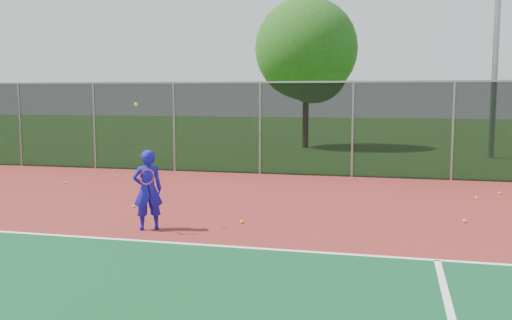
{
  "coord_description": "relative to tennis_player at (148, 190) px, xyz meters",
  "views": [
    {
      "loc": [
        1.3,
        -6.13,
        2.61
      ],
      "look_at": [
        -1.42,
        5.0,
        1.3
      ],
      "focal_mm": 40.0,
      "sensor_mm": 36.0,
      "label": 1
    }
  ],
  "objects": [
    {
      "name": "practice_ball_1",
      "position": [
        -3.91,
        6.21,
        -0.75
      ],
      "size": [
        0.07,
        0.07,
        0.07
      ],
      "primitive_type": "sphere",
      "color": "#CDE71A",
      "rests_on": "court_apron"
    },
    {
      "name": "tree_back_left",
      "position": [
        0.37,
        17.93,
        3.81
      ],
      "size": [
        5.01,
        5.01,
        7.35
      ],
      "color": "#381F14",
      "rests_on": "ground"
    },
    {
      "name": "practice_ball_7",
      "position": [
        -4.78,
        4.72,
        -0.75
      ],
      "size": [
        0.07,
        0.07,
        0.07
      ],
      "primitive_type": "sphere",
      "color": "#CDE71A",
      "rests_on": "court_apron"
    },
    {
      "name": "practice_ball_5",
      "position": [
        6.02,
        2.09,
        -0.75
      ],
      "size": [
        0.07,
        0.07,
        0.07
      ],
      "primitive_type": "sphere",
      "color": "#CDE71A",
      "rests_on": "court_apron"
    },
    {
      "name": "court_apron",
      "position": [
        3.29,
        -1.87,
        -0.79
      ],
      "size": [
        30.0,
        20.0,
        0.02
      ],
      "primitive_type": "cube",
      "color": "maroon",
      "rests_on": "ground"
    },
    {
      "name": "tennis_player",
      "position": [
        0.0,
        0.0,
        0.0
      ],
      "size": [
        0.68,
        0.72,
        2.45
      ],
      "color": "#1A12AA",
      "rests_on": "court_apron"
    },
    {
      "name": "practice_ball_0",
      "position": [
        1.62,
        0.93,
        -0.75
      ],
      "size": [
        0.07,
        0.07,
        0.07
      ],
      "primitive_type": "sphere",
      "color": "#CDE71A",
      "rests_on": "court_apron"
    },
    {
      "name": "practice_ball_3",
      "position": [
        7.3,
        5.8,
        -0.75
      ],
      "size": [
        0.07,
        0.07,
        0.07
      ],
      "primitive_type": "sphere",
      "color": "#CDE71A",
      "rests_on": "court_apron"
    },
    {
      "name": "practice_ball_2",
      "position": [
        -1.22,
        1.88,
        -0.75
      ],
      "size": [
        0.07,
        0.07,
        0.07
      ],
      "primitive_type": "sphere",
      "color": "#CDE71A",
      "rests_on": "court_apron"
    },
    {
      "name": "fence_back",
      "position": [
        3.29,
        8.13,
        0.76
      ],
      "size": [
        30.0,
        0.06,
        3.03
      ],
      "color": "black",
      "rests_on": "court_apron"
    },
    {
      "name": "practice_ball_6",
      "position": [
        6.61,
        4.92,
        -0.75
      ],
      "size": [
        0.07,
        0.07,
        0.07
      ],
      "primitive_type": "sphere",
      "color": "#CDE71A",
      "rests_on": "court_apron"
    }
  ]
}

